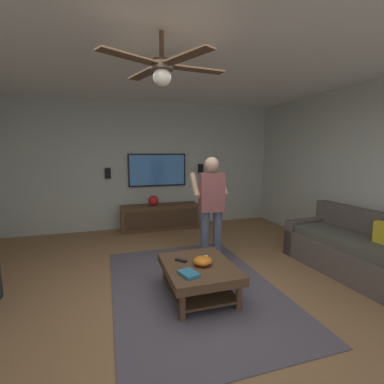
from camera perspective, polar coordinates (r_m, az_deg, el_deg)
ground_plane at (r=3.46m, az=-1.24°, el=-21.50°), size 8.00×8.00×0.00m
wall_back_tv at (r=6.33m, az=-9.87°, el=5.28°), size 0.10×6.25×2.78m
ceiling_slab at (r=3.19m, az=-1.42°, el=28.55°), size 6.87×6.25×0.10m
area_rug at (r=3.73m, az=0.32°, el=-19.04°), size 2.95×2.00×0.01m
couch at (r=4.66m, az=30.44°, el=-10.35°), size 1.94×0.96×0.87m
coffee_table at (r=3.44m, az=1.38°, el=-16.22°), size 1.00×0.80×0.40m
media_console at (r=6.21m, az=-6.55°, el=-5.11°), size 0.45×1.70×0.55m
tv at (r=6.29m, az=-7.13°, el=4.51°), size 0.05×1.29×0.73m
person_standing at (r=4.24m, az=3.97°, el=-2.39°), size 0.58×0.58×1.64m
bowl at (r=3.35m, az=2.18°, el=-13.98°), size 0.22×0.22×0.10m
remote_white at (r=3.53m, az=2.85°, el=-13.47°), size 0.16×0.10×0.02m
remote_black at (r=3.47m, az=-2.26°, el=-13.90°), size 0.14×0.13×0.02m
book at (r=3.12m, az=-0.68°, el=-16.46°), size 0.26×0.22×0.04m
vase_round at (r=6.08m, az=-7.96°, el=-1.73°), size 0.22×0.22×0.22m
wall_speaker_left at (r=6.56m, az=1.76°, el=4.81°), size 0.06×0.12×0.22m
wall_speaker_right at (r=6.21m, az=-16.92°, el=3.72°), size 0.06×0.12×0.22m
ceiling_fan at (r=2.68m, az=-6.03°, el=23.94°), size 1.16×1.16×0.46m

